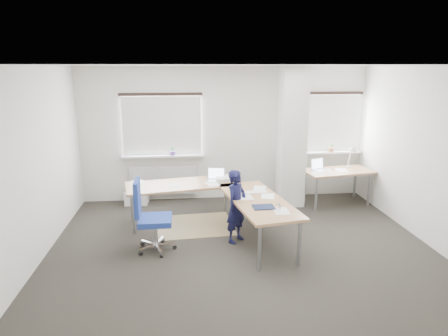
{
  "coord_description": "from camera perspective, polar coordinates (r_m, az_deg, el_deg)",
  "views": [
    {
      "loc": [
        -0.87,
        -5.78,
        2.78
      ],
      "look_at": [
        -0.18,
        0.9,
        1.07
      ],
      "focal_mm": 32.0,
      "sensor_mm": 36.0,
      "label": 1
    }
  ],
  "objects": [
    {
      "name": "person",
      "position": [
        6.45,
        1.8,
        -5.5
      ],
      "size": [
        0.5,
        0.52,
        1.2
      ],
      "primitive_type": "imported",
      "rotation": [
        0.0,
        0.0,
        0.85
      ],
      "color": "black",
      "rests_on": "ground"
    },
    {
      "name": "white_crate",
      "position": [
        8.51,
        -12.37,
        -4.14
      ],
      "size": [
        0.48,
        0.35,
        0.27
      ],
      "primitive_type": "cube",
      "rotation": [
        0.0,
        0.0,
        -0.06
      ],
      "color": "white",
      "rests_on": "ground"
    },
    {
      "name": "ground",
      "position": [
        6.48,
        2.45,
        -11.16
      ],
      "size": [
        6.0,
        6.0,
        0.0
      ],
      "primitive_type": "plane",
      "color": "black",
      "rests_on": "ground"
    },
    {
      "name": "desk_side",
      "position": [
        8.47,
        15.92,
        -0.6
      ],
      "size": [
        1.5,
        0.93,
        1.22
      ],
      "rotation": [
        0.0,
        0.0,
        0.17
      ],
      "color": "#94653F",
      "rests_on": "ground"
    },
    {
      "name": "task_chair",
      "position": [
        6.32,
        -10.14,
        -8.9
      ],
      "size": [
        0.62,
        0.61,
        1.14
      ],
      "rotation": [
        0.0,
        0.0,
        0.01
      ],
      "color": "navy",
      "rests_on": "ground"
    },
    {
      "name": "desk_main",
      "position": [
        6.81,
        -0.57,
        -3.56
      ],
      "size": [
        2.82,
        2.63,
        0.96
      ],
      "rotation": [
        0.0,
        0.0,
        0.17
      ],
      "color": "#94653F",
      "rests_on": "ground"
    },
    {
      "name": "floor_mat",
      "position": [
        7.29,
        -4.18,
        -8.16
      ],
      "size": [
        1.42,
        1.23,
        0.01
      ],
      "primitive_type": "cube",
      "rotation": [
        0.0,
        0.0,
        0.07
      ],
      "color": "olive",
      "rests_on": "ground"
    },
    {
      "name": "room_shell",
      "position": [
        6.41,
        3.64,
        4.98
      ],
      "size": [
        6.04,
        5.04,
        2.82
      ],
      "color": "silver",
      "rests_on": "ground"
    }
  ]
}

